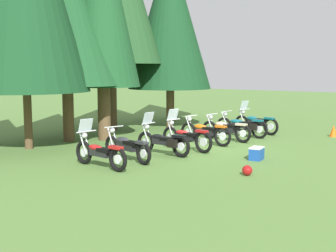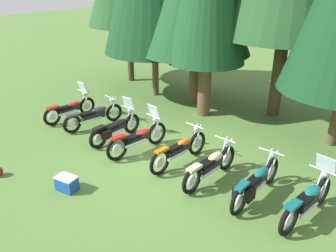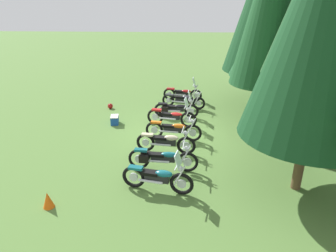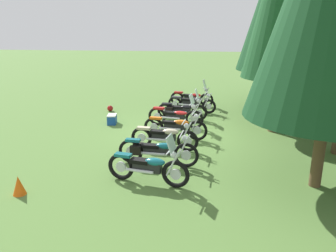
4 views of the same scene
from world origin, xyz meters
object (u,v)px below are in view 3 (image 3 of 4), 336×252
motorcycle_0 (183,93)px  motorcycle_3 (172,116)px  motorcycle_6 (162,158)px  picnic_cooler (115,120)px  motorcycle_5 (166,142)px  pine_tree_2 (286,18)px  traffic_cone (48,200)px  motorcycle_1 (184,100)px  motorcycle_7 (158,177)px  motorcycle_2 (176,109)px  dropped_helmet (110,106)px  motorcycle_4 (174,130)px  pine_tree_5 (329,12)px

motorcycle_0 → motorcycle_3: motorcycle_3 is taller
motorcycle_6 → picnic_cooler: (-4.04, -2.48, -0.26)m
motorcycle_5 → motorcycle_6: 1.29m
pine_tree_2 → traffic_cone: pine_tree_2 is taller
motorcycle_1 → motorcycle_7: 7.71m
motorcycle_0 → motorcycle_2: motorcycle_2 is taller
pine_tree_2 → motorcycle_6: bearing=-45.6°
motorcycle_7 → picnic_cooler: bearing=126.4°
picnic_cooler → dropped_helmet: bearing=-161.9°
motorcycle_3 → dropped_helmet: 4.04m
motorcycle_3 → motorcycle_5: motorcycle_3 is taller
motorcycle_6 → motorcycle_1: bearing=87.9°
motorcycle_5 → picnic_cooler: 3.77m
picnic_cooler → motorcycle_3: bearing=87.2°
motorcycle_4 → dropped_helmet: bearing=141.5°
traffic_cone → motorcycle_1: bearing=156.3°
picnic_cooler → dropped_helmet: (-2.08, -0.68, -0.06)m
motorcycle_5 → traffic_cone: size_ratio=4.75×
motorcycle_3 → pine_tree_5: (4.76, 4.05, 4.71)m
dropped_helmet → motorcycle_1: bearing=94.7°
traffic_cone → dropped_helmet: (-8.30, -0.10, -0.10)m
motorcycle_4 → motorcycle_6: bearing=-89.9°
motorcycle_7 → picnic_cooler: (-5.28, -2.46, -0.28)m
motorcycle_2 → picnic_cooler: motorcycle_2 is taller
motorcycle_2 → motorcycle_7: bearing=-89.4°
motorcycle_2 → motorcycle_5: motorcycle_2 is taller
motorcycle_1 → traffic_cone: (8.62, -3.78, -0.20)m
motorcycle_6 → motorcycle_7: bearing=-86.5°
motorcycle_2 → pine_tree_5: pine_tree_5 is taller
dropped_helmet → motorcycle_7: bearing=23.1°
motorcycle_3 → motorcycle_4: size_ratio=0.98×
motorcycle_6 → motorcycle_0: bearing=89.3°
motorcycle_1 → motorcycle_5: bearing=-82.5°
motorcycle_0 → motorcycle_5: (6.38, -0.60, 0.01)m
motorcycle_6 → motorcycle_3: bearing=91.3°
traffic_cone → dropped_helmet: bearing=-179.3°
motorcycle_5 → traffic_cone: bearing=-125.6°
motorcycle_0 → pine_tree_2: pine_tree_2 is taller
motorcycle_1 → motorcycle_6: (6.44, -0.73, 0.02)m
pine_tree_2 → pine_tree_5: pine_tree_5 is taller
pine_tree_5 → picnic_cooler: pine_tree_5 is taller
motorcycle_3 → motorcycle_2: bearing=94.4°
motorcycle_0 → picnic_cooler: (3.63, -3.16, -0.25)m
motorcycle_1 → motorcycle_5: (5.15, -0.64, 0.02)m
motorcycle_5 → motorcycle_6: (1.29, -0.08, 0.00)m
motorcycle_6 → pine_tree_5: pine_tree_5 is taller
pine_tree_5 → pine_tree_2: bearing=172.8°
motorcycle_5 → pine_tree_5: size_ratio=0.27×
motorcycle_4 → dropped_helmet: motorcycle_4 is taller
pine_tree_5 → motorcycle_4: bearing=-130.1°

